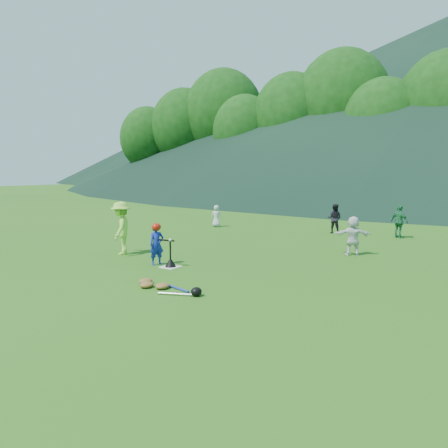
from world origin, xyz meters
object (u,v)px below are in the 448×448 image
at_px(fielder_b, 335,219).
at_px(equipment_pile, 162,286).
at_px(home_plate, 171,267).
at_px(batter_child, 157,244).
at_px(adult_coach, 121,228).
at_px(fielder_a, 216,216).
at_px(fielder_c, 399,222).
at_px(fielder_d, 353,236).
at_px(batting_tee, 171,263).

height_order(fielder_b, equipment_pile, fielder_b).
height_order(home_plate, batter_child, batter_child).
relative_size(batter_child, adult_coach, 0.69).
xyz_separation_m(home_plate, equipment_pile, (1.25, -1.70, 0.06)).
relative_size(fielder_a, equipment_pile, 0.55).
bearing_deg(fielder_b, equipment_pile, 85.07).
height_order(batter_child, fielder_c, fielder_c).
xyz_separation_m(fielder_b, fielder_d, (2.11, -4.12, -0.00)).
distance_m(home_plate, fielder_c, 9.47).
bearing_deg(batting_tee, adult_coach, 167.98).
height_order(fielder_d, batting_tee, fielder_d).
relative_size(home_plate, equipment_pile, 0.25).
bearing_deg(fielder_d, equipment_pile, 43.52).
bearing_deg(fielder_c, fielder_a, 34.94).
xyz_separation_m(adult_coach, fielder_d, (5.86, 3.86, -0.21)).
bearing_deg(fielder_d, adult_coach, 6.58).
bearing_deg(fielder_c, equipment_pile, 101.62).
bearing_deg(fielder_a, batting_tee, 94.48).
xyz_separation_m(fielder_a, fielder_d, (7.20, -3.01, 0.10)).
xyz_separation_m(batter_child, fielder_b, (1.84, 8.47, 0.04)).
relative_size(adult_coach, batting_tee, 2.37).
bearing_deg(adult_coach, fielder_d, 88.81).
height_order(home_plate, equipment_pile, equipment_pile).
distance_m(batter_child, batting_tee, 0.67).
distance_m(fielder_a, fielder_b, 5.22).
distance_m(fielder_b, equipment_pile, 10.21).
distance_m(fielder_b, fielder_c, 2.48).
distance_m(fielder_c, fielder_d, 4.30).
height_order(batter_child, equipment_pile, batter_child).
bearing_deg(adult_coach, equipment_pile, 24.45).
height_order(adult_coach, fielder_a, adult_coach).
relative_size(batter_child, fielder_d, 0.94).
distance_m(batter_child, fielder_a, 8.05).
xyz_separation_m(adult_coach, equipment_pile, (3.69, -2.21, -0.74)).
xyz_separation_m(home_plate, fielder_d, (3.43, 4.38, 0.58)).
distance_m(home_plate, adult_coach, 2.61).
height_order(batting_tee, equipment_pile, batting_tee).
bearing_deg(equipment_pile, batting_tee, 126.47).
xyz_separation_m(fielder_c, equipment_pile, (-2.54, -10.35, -0.56)).
bearing_deg(batter_child, batting_tee, -69.86).
xyz_separation_m(adult_coach, batting_tee, (2.43, -0.52, -0.68)).
relative_size(fielder_c, fielder_d, 1.05).
distance_m(adult_coach, fielder_d, 7.02).
distance_m(home_plate, fielder_b, 8.62).
distance_m(fielder_a, fielder_c, 7.68).
relative_size(fielder_d, batting_tee, 1.75).
distance_m(fielder_c, batting_tee, 9.47).
xyz_separation_m(home_plate, adult_coach, (-2.43, 0.52, 0.80)).
bearing_deg(equipment_pile, batter_child, 135.71).
relative_size(batter_child, batting_tee, 1.64).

